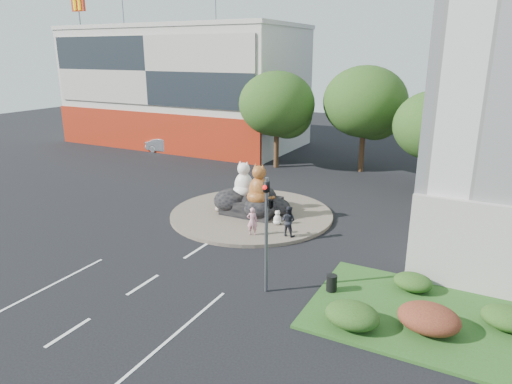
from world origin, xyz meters
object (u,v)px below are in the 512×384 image
at_px(cat_white, 244,179).
at_px(litter_bin, 332,283).
at_px(cat_tabby, 259,184).
at_px(kitten_calico, 219,204).
at_px(kitten_white, 277,217).
at_px(pedestrian_dark, 288,221).
at_px(pedestrian_pink, 252,221).
at_px(parked_car, 167,145).

xyz_separation_m(cat_white, litter_bin, (8.13, -7.02, -1.76)).
relative_size(cat_tabby, kitten_calico, 2.74).
xyz_separation_m(kitten_white, litter_bin, (5.22, -5.77, -0.17)).
relative_size(kitten_calico, pedestrian_dark, 0.52).
bearing_deg(cat_white, kitten_white, -29.12).
distance_m(pedestrian_pink, pedestrian_dark, 1.95).
distance_m(kitten_white, pedestrian_pink, 2.17).
bearing_deg(pedestrian_pink, kitten_calico, -59.96).
bearing_deg(litter_bin, parked_car, 140.98).
height_order(cat_white, kitten_white, cat_white).
relative_size(cat_white, parked_car, 0.52).
height_order(pedestrian_dark, parked_car, pedestrian_dark).
xyz_separation_m(cat_tabby, litter_bin, (6.70, -6.32, -1.83)).
distance_m(kitten_white, pedestrian_dark, 1.82).
bearing_deg(parked_car, cat_white, -134.03).
bearing_deg(cat_tabby, litter_bin, -40.52).
bearing_deg(parked_car, cat_tabby, -133.16).
bearing_deg(cat_white, pedestrian_dark, -37.13).
distance_m(cat_tabby, kitten_white, 2.30).
bearing_deg(cat_white, pedestrian_pink, -60.25).
bearing_deg(cat_tabby, cat_white, 156.53).
distance_m(cat_white, parked_car, 20.12).
bearing_deg(kitten_calico, cat_white, 42.32).
height_order(cat_white, pedestrian_pink, cat_white).
xyz_separation_m(kitten_calico, pedestrian_dark, (5.44, -1.63, 0.40)).
bearing_deg(pedestrian_pink, litter_bin, 120.94).
xyz_separation_m(kitten_calico, parked_car, (-14.52, 13.26, 0.08)).
bearing_deg(pedestrian_dark, cat_white, -26.57).
distance_m(kitten_white, parked_car, 23.15).
height_order(cat_tabby, parked_car, cat_tabby).
distance_m(cat_white, cat_tabby, 1.60).
distance_m(cat_tabby, parked_car, 21.69).
distance_m(cat_tabby, pedestrian_pink, 3.09).
bearing_deg(cat_white, cat_tabby, -32.06).
bearing_deg(pedestrian_pink, cat_white, -80.80).
height_order(pedestrian_pink, parked_car, pedestrian_pink).
bearing_deg(kitten_white, parked_car, 108.33).
xyz_separation_m(cat_white, parked_car, (-15.80, 12.37, -1.52)).
distance_m(parked_car, litter_bin, 30.81).
bearing_deg(pedestrian_pink, pedestrian_dark, 177.91).
bearing_deg(pedestrian_pink, parked_car, -67.15).
bearing_deg(litter_bin, pedestrian_pink, 147.28).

